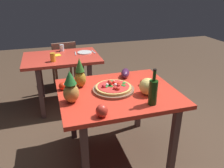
# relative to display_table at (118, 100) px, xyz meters

# --- Properties ---
(ground_plane) EXTENTS (10.00, 10.00, 0.00)m
(ground_plane) POSITION_rel_display_table_xyz_m (0.00, 0.00, -0.68)
(ground_plane) COLOR #4C3828
(display_table) EXTENTS (1.15, 0.94, 0.77)m
(display_table) POSITION_rel_display_table_xyz_m (0.00, 0.00, 0.00)
(display_table) COLOR #4F3432
(display_table) RESTS_ON ground_plane
(background_table) EXTENTS (1.09, 0.78, 0.77)m
(background_table) POSITION_rel_display_table_xyz_m (-0.43, 1.33, -0.02)
(background_table) COLOR #4F3432
(background_table) RESTS_ON ground_plane
(dining_chair) EXTENTS (0.44, 0.44, 0.85)m
(dining_chair) POSITION_rel_display_table_xyz_m (-0.36, 1.95, -0.19)
(dining_chair) COLOR brown
(dining_chair) RESTS_ON ground_plane
(pizza_board) EXTENTS (0.41, 0.41, 0.02)m
(pizza_board) POSITION_rel_display_table_xyz_m (-0.04, 0.02, 0.11)
(pizza_board) COLOR brown
(pizza_board) RESTS_ON display_table
(pizza) EXTENTS (0.35, 0.35, 0.06)m
(pizza) POSITION_rel_display_table_xyz_m (-0.04, 0.02, 0.14)
(pizza) COLOR tan
(pizza) RESTS_ON pizza_board
(wine_bottle) EXTENTS (0.08, 0.08, 0.33)m
(wine_bottle) POSITION_rel_display_table_xyz_m (0.21, -0.33, 0.22)
(wine_bottle) COLOR #15350F
(wine_bottle) RESTS_ON display_table
(pineapple_left) EXTENTS (0.14, 0.14, 0.30)m
(pineapple_left) POSITION_rel_display_table_xyz_m (-0.46, -0.09, 0.23)
(pineapple_left) COLOR #B47F3A
(pineapple_left) RESTS_ON display_table
(pineapple_right) EXTENTS (0.11, 0.11, 0.31)m
(pineapple_right) POSITION_rel_display_table_xyz_m (-0.33, 0.21, 0.23)
(pineapple_right) COLOR #AF8427
(pineapple_right) RESTS_ON display_table
(melon) EXTENTS (0.16, 0.16, 0.16)m
(melon) POSITION_rel_display_table_xyz_m (0.25, -0.15, 0.18)
(melon) COLOR #E9D46C
(melon) RESTS_ON display_table
(bell_pepper) EXTENTS (0.10, 0.10, 0.11)m
(bell_pepper) POSITION_rel_display_table_xyz_m (-0.26, -0.40, 0.15)
(bell_pepper) COLOR red
(bell_pepper) RESTS_ON display_table
(eggplant) EXTENTS (0.16, 0.22, 0.09)m
(eggplant) POSITION_rel_display_table_xyz_m (0.20, 0.33, 0.14)
(eggplant) COLOR #481F42
(eggplant) RESTS_ON display_table
(tomato_by_bottle) EXTENTS (0.08, 0.08, 0.08)m
(tomato_by_bottle) POSITION_rel_display_table_xyz_m (-0.51, 0.19, 0.13)
(tomato_by_bottle) COLOR red
(tomato_by_bottle) RESTS_ON display_table
(tomato_beside_pepper) EXTENTS (0.06, 0.06, 0.06)m
(tomato_beside_pepper) POSITION_rel_display_table_xyz_m (0.29, 0.06, 0.13)
(tomato_beside_pepper) COLOR red
(tomato_beside_pepper) RESTS_ON display_table
(drinking_glass_juice) EXTENTS (0.07, 0.07, 0.12)m
(drinking_glass_juice) POSITION_rel_display_table_xyz_m (-0.56, 1.13, 0.16)
(drinking_glass_juice) COLOR orange
(drinking_glass_juice) RESTS_ON background_table
(drinking_glass_water) EXTENTS (0.07, 0.07, 0.10)m
(drinking_glass_water) POSITION_rel_display_table_xyz_m (-0.39, 1.62, 0.15)
(drinking_glass_water) COLOR silver
(drinking_glass_water) RESTS_ON background_table
(dinner_plate) EXTENTS (0.22, 0.22, 0.02)m
(dinner_plate) POSITION_rel_display_table_xyz_m (-0.07, 1.41, 0.10)
(dinner_plate) COLOR white
(dinner_plate) RESTS_ON background_table
(fork_utensil) EXTENTS (0.03, 0.18, 0.01)m
(fork_utensil) POSITION_rel_display_table_xyz_m (-0.21, 1.41, 0.10)
(fork_utensil) COLOR silver
(fork_utensil) RESTS_ON background_table
(knife_utensil) EXTENTS (0.03, 0.18, 0.01)m
(knife_utensil) POSITION_rel_display_table_xyz_m (0.07, 1.41, 0.10)
(knife_utensil) COLOR silver
(knife_utensil) RESTS_ON background_table
(napkin_folded) EXTENTS (0.16, 0.14, 0.01)m
(napkin_folded) POSITION_rel_display_table_xyz_m (-0.51, 1.41, 0.10)
(napkin_folded) COLOR yellow
(napkin_folded) RESTS_ON background_table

